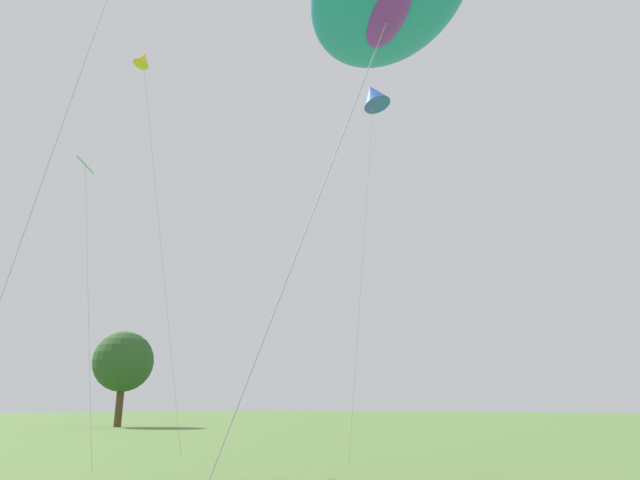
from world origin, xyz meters
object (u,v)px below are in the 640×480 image
small_kite_bird_shape (86,179)px  small_kite_streamer_purple (373,96)px  tree_broad_distant (123,362)px  small_kite_tiny_distant (143,61)px

small_kite_bird_shape → small_kite_streamer_purple: size_ratio=0.83×
small_kite_streamer_purple → tree_broad_distant: 39.20m
small_kite_bird_shape → small_kite_tiny_distant: (2.22, 0.30, 6.71)m
small_kite_bird_shape → small_kite_streamer_purple: 11.82m
small_kite_tiny_distant → small_kite_streamer_purple: 11.57m
tree_broad_distant → small_kite_streamer_purple: bearing=-111.3°
small_kite_tiny_distant → small_kite_streamer_purple: size_ratio=1.28×
small_kite_tiny_distant → small_kite_streamer_purple: small_kite_tiny_distant is taller
small_kite_bird_shape → small_kite_tiny_distant: small_kite_tiny_distant is taller
small_kite_tiny_distant → tree_broad_distant: small_kite_tiny_distant is taller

